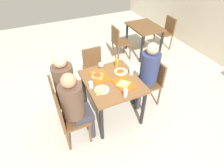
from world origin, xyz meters
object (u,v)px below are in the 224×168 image
plastic_cup_b (91,85)px  chair_near_left (61,97)px  background_table (144,31)px  foil_bundle (101,65)px  pizza_slice_a (97,75)px  soda_can (125,93)px  main_table (112,86)px  background_chair_far (166,31)px  chair_far_side (152,80)px  person_in_brown_jacket (76,103)px  pizza_slice_d (101,90)px  person_in_red (67,83)px  pizza_slice_c (120,71)px  tray_red_near (99,76)px  paper_plate_near_edge (102,90)px  plastic_cup_a (131,71)px  paper_plate_center (121,72)px  chair_left_end (94,66)px  pizza_slice_b (123,83)px  tray_red_far (124,84)px  condiment_bottle (117,63)px  background_chair_near (119,41)px  chair_near_right (68,118)px

plastic_cup_b → chair_near_left: bearing=-120.9°
background_table → foil_bundle: bearing=-53.5°
pizza_slice_a → soda_can: size_ratio=1.86×
main_table → background_table: size_ratio=1.08×
chair_near_left → pizza_slice_a: (0.05, 0.64, 0.29)m
pizza_slice_a → background_chair_far: background_chair_far is taller
chair_far_side → background_table: chair_far_side is taller
person_in_brown_jacket → pizza_slice_d: size_ratio=5.45×
person_in_red → pizza_slice_c: 0.90m
main_table → pizza_slice_a: size_ratio=4.30×
tray_red_near → soda_can: size_ratio=2.95×
pizza_slice_a → plastic_cup_b: 0.29m
paper_plate_near_edge → pizza_slice_a: size_ratio=0.97×
main_table → plastic_cup_a: plastic_cup_a is taller
plastic_cup_a → person_in_red: bearing=-102.0°
paper_plate_center → chair_near_left: bearing=-95.3°
person_in_brown_jacket → pizza_slice_d: 0.43m
person_in_red → soda_can: bearing=46.4°
main_table → chair_left_end: (-0.87, 0.00, -0.15)m
person_in_brown_jacket → background_chair_far: 3.64m
chair_left_end → pizza_slice_c: size_ratio=4.02×
soda_can → pizza_slice_b: bearing=158.5°
plastic_cup_b → foil_bundle: 0.56m
tray_red_far → paper_plate_near_edge: (-0.02, -0.36, -0.00)m
pizza_slice_c → condiment_bottle: size_ratio=1.35×
main_table → plastic_cup_a: (-0.02, 0.36, 0.16)m
person_in_red → background_chair_near: 2.17m
chair_near_left → person_in_red: (-0.00, 0.14, 0.25)m
tray_red_far → background_chair_near: bearing=156.0°
background_chair_near → soda_can: bearing=-23.9°
pizza_slice_a → paper_plate_near_edge: bearing=-9.9°
chair_near_left → foil_bundle: 0.86m
tray_red_near → background_chair_far: bearing=120.4°
paper_plate_near_edge → soda_can: soda_can is taller
chair_near_right → person_in_red: person_in_red is taller
person_in_red → paper_plate_center: person_in_red is taller
chair_near_right → chair_left_end: bearing=144.0°
chair_left_end → tray_red_near: size_ratio=2.41×
chair_near_right → chair_left_end: 1.38m
main_table → chair_near_left: (-0.24, -0.81, -0.15)m
background_table → tray_red_far: bearing=-40.1°
tray_red_near → foil_bundle: size_ratio=3.60×
background_table → background_chair_near: (-0.00, -0.73, -0.13)m
tray_red_far → plastic_cup_a: bearing=129.7°
chair_near_left → paper_plate_center: 1.08m
tray_red_far → condiment_bottle: bearing=167.7°
foil_bundle → background_table: (-1.26, 1.70, -0.18)m
pizza_slice_a → plastic_cup_a: size_ratio=2.27×
chair_near_left → foil_bundle: size_ratio=8.68×
chair_near_left → pizza_slice_b: size_ratio=4.18×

